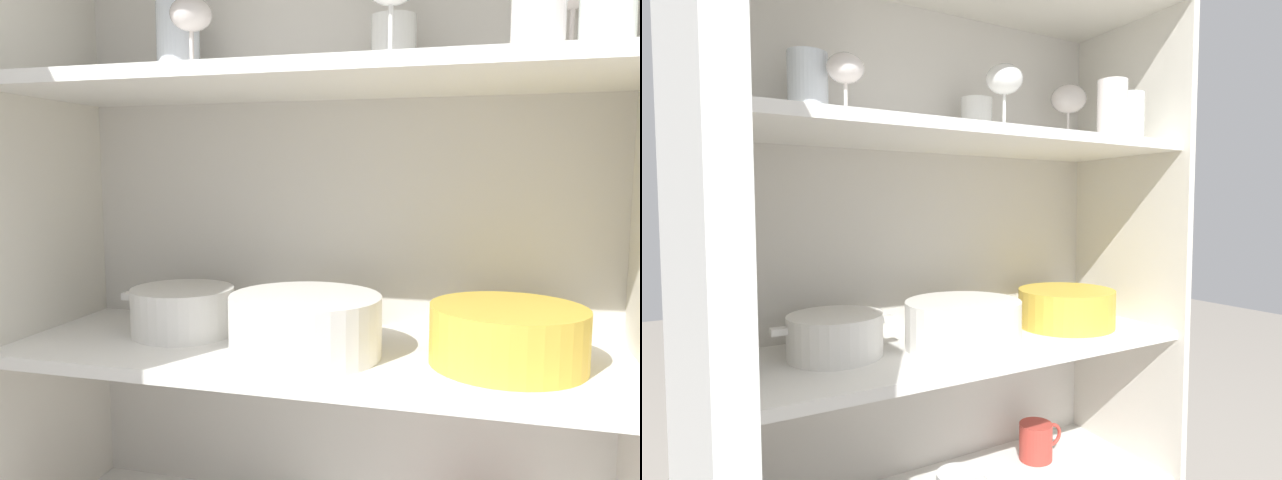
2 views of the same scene
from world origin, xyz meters
The scene contains 11 objects.
cupboard_back_panel centered at (0.00, 0.33, 0.68)m, with size 0.98×0.02×1.35m, color silver.
cupboard_side_left centered at (-0.48, 0.16, 0.68)m, with size 0.02×0.36×1.35m, color silver.
shelf_board_middle centered at (0.00, 0.16, 0.64)m, with size 0.94×0.32×0.02m, color white.
shelf_board_upper centered at (0.00, 0.16, 1.05)m, with size 0.94×0.32×0.02m, color white.
tumbler_glass_1 centered at (0.38, 0.07, 1.11)m, with size 0.06×0.06×0.11m.
tumbler_glass_2 centered at (-0.26, 0.25, 1.13)m, with size 0.07×0.07×0.14m.
tumbler_glass_3 centered at (0.11, 0.26, 1.11)m, with size 0.07×0.07×0.10m.
wine_glass_1 centered at (-0.21, 0.19, 1.15)m, with size 0.07×0.07×0.13m.
plate_stack_white centered at (0.00, 0.13, 0.69)m, with size 0.23×0.23×0.09m.
mixing_bowl_large centered at (0.29, 0.16, 0.69)m, with size 0.22×0.22×0.08m.
casserole_dish centered at (-0.23, 0.19, 0.69)m, with size 0.22×0.17×0.08m.
Camera 1 is at (0.26, -0.74, 0.92)m, focal length 35.00 mm.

